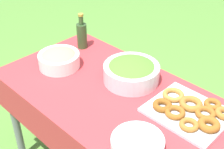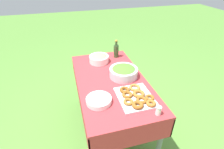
{
  "view_description": "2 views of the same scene",
  "coord_description": "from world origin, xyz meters",
  "px_view_note": "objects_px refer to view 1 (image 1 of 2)",
  "views": [
    {
      "loc": [
        0.93,
        -0.98,
        1.79
      ],
      "look_at": [
        -0.07,
        0.04,
        0.83
      ],
      "focal_mm": 50.0,
      "sensor_mm": 36.0,
      "label": 1
    },
    {
      "loc": [
        1.56,
        -0.43,
        1.84
      ],
      "look_at": [
        0.06,
        -0.01,
        0.86
      ],
      "focal_mm": 28.0,
      "sensor_mm": 36.0,
      "label": 2
    }
  ],
  "objects_px": {
    "salad_bowl": "(131,71)",
    "donut_platter": "(190,111)",
    "olive_oil_bottle": "(82,35)",
    "plate_stack": "(138,143)",
    "pasta_bowl": "(59,59)"
  },
  "relations": [
    {
      "from": "salad_bowl",
      "to": "olive_oil_bottle",
      "type": "height_order",
      "value": "olive_oil_bottle"
    },
    {
      "from": "donut_platter",
      "to": "plate_stack",
      "type": "relative_size",
      "value": 1.67
    },
    {
      "from": "pasta_bowl",
      "to": "plate_stack",
      "type": "height_order",
      "value": "pasta_bowl"
    },
    {
      "from": "donut_platter",
      "to": "pasta_bowl",
      "type": "bearing_deg",
      "value": -167.56
    },
    {
      "from": "olive_oil_bottle",
      "to": "donut_platter",
      "type": "bearing_deg",
      "value": -4.85
    },
    {
      "from": "plate_stack",
      "to": "olive_oil_bottle",
      "type": "relative_size",
      "value": 0.97
    },
    {
      "from": "plate_stack",
      "to": "olive_oil_bottle",
      "type": "xyz_separation_m",
      "value": [
        -0.86,
        0.43,
        0.07
      ]
    },
    {
      "from": "salad_bowl",
      "to": "pasta_bowl",
      "type": "xyz_separation_m",
      "value": [
        -0.42,
        -0.19,
        -0.01
      ]
    },
    {
      "from": "plate_stack",
      "to": "salad_bowl",
      "type": "bearing_deg",
      "value": 134.78
    },
    {
      "from": "salad_bowl",
      "to": "plate_stack",
      "type": "bearing_deg",
      "value": -45.22
    },
    {
      "from": "salad_bowl",
      "to": "donut_platter",
      "type": "xyz_separation_m",
      "value": [
        0.41,
        -0.01,
        -0.04
      ]
    },
    {
      "from": "salad_bowl",
      "to": "donut_platter",
      "type": "relative_size",
      "value": 0.81
    },
    {
      "from": "pasta_bowl",
      "to": "plate_stack",
      "type": "bearing_deg",
      "value": -12.3
    },
    {
      "from": "pasta_bowl",
      "to": "plate_stack",
      "type": "xyz_separation_m",
      "value": [
        0.78,
        -0.17,
        -0.03
      ]
    },
    {
      "from": "salad_bowl",
      "to": "olive_oil_bottle",
      "type": "xyz_separation_m",
      "value": [
        -0.5,
        0.06,
        0.03
      ]
    }
  ]
}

